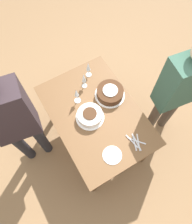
# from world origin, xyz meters

# --- Properties ---
(ground_plane) EXTENTS (12.00, 12.00, 0.00)m
(ground_plane) POSITION_xyz_m (0.00, 0.00, 0.00)
(ground_plane) COLOR #8E6B47
(dining_table) EXTENTS (1.22, 0.84, 0.75)m
(dining_table) POSITION_xyz_m (0.00, 0.00, 0.62)
(dining_table) COLOR brown
(dining_table) RESTS_ON ground_plane
(cake_center_white) EXTENTS (0.29, 0.29, 0.10)m
(cake_center_white) POSITION_xyz_m (-0.00, 0.07, 0.79)
(cake_center_white) COLOR white
(cake_center_white) RESTS_ON dining_table
(cake_front_chocolate) EXTENTS (0.32, 0.32, 0.10)m
(cake_front_chocolate) POSITION_xyz_m (0.12, -0.24, 0.80)
(cake_front_chocolate) COLOR white
(cake_front_chocolate) RESTS_ON dining_table
(wine_glass_near) EXTENTS (0.06, 0.06, 0.22)m
(wine_glass_near) POSITION_xyz_m (0.35, -0.06, 0.89)
(wine_glass_near) COLOR silver
(wine_glass_near) RESTS_ON dining_table
(wine_glass_far) EXTENTS (0.07, 0.07, 0.22)m
(wine_glass_far) POSITION_xyz_m (0.23, 0.09, 0.90)
(wine_glass_far) COLOR silver
(wine_glass_far) RESTS_ON dining_table
(wine_glass_extra) EXTENTS (0.06, 0.06, 0.22)m
(wine_glass_extra) POSITION_xyz_m (0.45, -0.17, 0.89)
(wine_glass_extra) COLOR silver
(wine_glass_extra) RESTS_ON dining_table
(dessert_plate_left) EXTENTS (0.18, 0.18, 0.01)m
(dessert_plate_left) POSITION_xyz_m (-0.44, 0.08, 0.75)
(dessert_plate_left) COLOR silver
(dessert_plate_left) RESTS_ON dining_table
(fork_pile) EXTENTS (0.20, 0.12, 0.01)m
(fork_pile) POSITION_xyz_m (-0.44, -0.18, 0.76)
(fork_pile) COLOR silver
(fork_pile) RESTS_ON dining_table
(person_cutting) EXTENTS (0.28, 0.43, 1.57)m
(person_cutting) POSITION_xyz_m (-0.25, -0.76, 0.95)
(person_cutting) COLOR #4C4238
(person_cutting) RESTS_ON ground_plane
(person_watching) EXTENTS (0.28, 0.43, 1.67)m
(person_watching) POSITION_xyz_m (0.21, 0.71, 1.01)
(person_watching) COLOR #232328
(person_watching) RESTS_ON ground_plane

